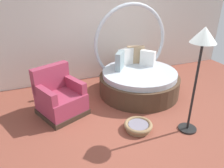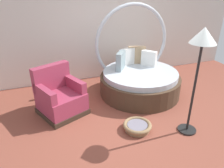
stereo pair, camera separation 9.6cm
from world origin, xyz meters
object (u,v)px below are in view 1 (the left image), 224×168
Objects in this scene: pet_basket at (138,126)px; floor_lamp at (202,46)px; round_daybed at (138,77)px; red_armchair at (60,98)px.

floor_lamp is (0.82, -0.32, 1.46)m from pet_basket.
round_daybed is at bearing 63.77° from pet_basket.
red_armchair is 2.72m from floor_lamp.
round_daybed is 2.01m from floor_lamp.
red_armchair is 2.06× the size of pet_basket.
pet_basket is at bearing -41.58° from red_armchair.
pet_basket is at bearing -116.23° from round_daybed.
round_daybed is 1.90× the size of red_armchair.
red_armchair reaches higher than pet_basket.
round_daybed reaches higher than red_armchair.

